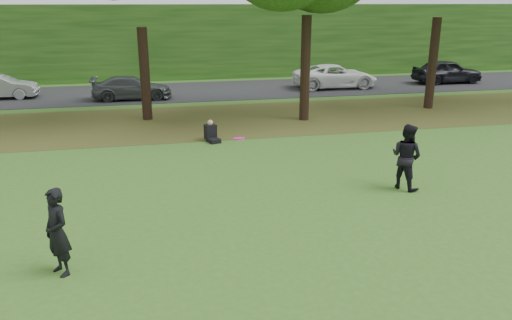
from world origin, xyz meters
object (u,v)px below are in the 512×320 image
(player_left, at_px, (57,232))
(player_right, at_px, (406,157))
(seated_person, at_px, (211,133))
(frisbee, at_px, (239,139))

(player_left, height_order, player_right, player_right)
(seated_person, bearing_deg, player_right, -69.28)
(player_left, bearing_deg, frisbee, 72.49)
(player_left, xyz_separation_m, seated_person, (4.20, 9.20, -0.58))
(frisbee, distance_m, seated_person, 8.07)
(player_left, bearing_deg, player_right, 71.08)
(seated_person, bearing_deg, frisbee, -109.20)
(player_right, relative_size, frisbee, 6.52)
(player_right, xyz_separation_m, frisbee, (-5.14, -1.57, 1.25))
(frisbee, bearing_deg, player_right, 16.97)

